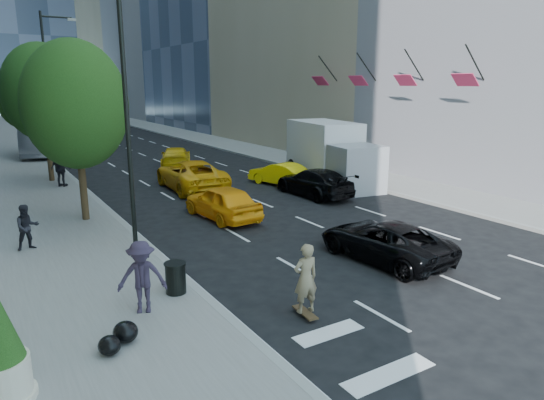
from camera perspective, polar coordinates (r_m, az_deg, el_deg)
ground at (r=17.40m, az=9.46°, el=-6.19°), size 160.00×160.00×0.00m
sidewalk_left at (r=42.70m, az=-28.81°, el=4.14°), size 6.00×120.00×0.15m
sidewalk_right at (r=47.49m, az=-5.27°, el=6.55°), size 4.00×120.00×0.15m
lamp_near at (r=16.90m, az=-16.36°, el=12.99°), size 2.13×0.22×10.00m
lamp_far at (r=34.57m, az=-24.59°, el=12.35°), size 2.13×0.22×10.00m
tree_near at (r=21.60m, az=-22.11°, el=10.32°), size 4.20×4.20×7.46m
tree_mid at (r=31.49m, az=-25.38°, el=11.36°), size 4.50×4.50×7.99m
tree_far at (r=44.44m, az=-27.30°, el=10.54°), size 3.90×3.90×6.92m
traffic_signal at (r=52.49m, az=-27.13°, el=10.37°), size 2.48×0.53×5.20m
facade_flags at (r=30.97m, az=12.84°, el=13.90°), size 1.85×13.30×2.05m
skateboarder at (r=12.44m, az=3.96°, el=-9.72°), size 0.70×0.50×1.83m
black_sedan_lincoln at (r=16.82m, az=13.08°, el=-4.66°), size 2.59×4.97×1.34m
black_sedan_mercedes at (r=25.77m, az=4.98°, el=2.11°), size 2.14×5.08×1.46m
taxi_a at (r=21.41m, az=-5.86°, el=-0.21°), size 2.13×4.55×1.51m
taxi_b at (r=28.53m, az=0.93°, el=3.11°), size 2.51×4.20×1.31m
taxi_c at (r=27.69m, az=-9.51°, el=2.97°), size 3.05×6.07×1.65m
taxi_d at (r=35.30m, az=-11.25°, el=4.97°), size 3.70×5.32×1.43m
city_bus at (r=46.35m, az=-24.12°, el=7.47°), size 6.86×13.61×3.70m
box_truck at (r=29.06m, az=7.02°, el=5.54°), size 3.89×7.84×3.59m
pedestrian_a at (r=18.90m, az=-26.87°, el=-2.87°), size 0.86×0.72×1.61m
pedestrian_b at (r=29.73m, az=-23.58°, el=3.38°), size 1.21×1.14×2.01m
pedestrian_c at (r=12.74m, az=-15.06°, el=-8.74°), size 1.40×1.12×1.89m
trash_can at (r=13.83m, az=-11.27°, el=-9.04°), size 0.56×0.56×0.84m
garbage_bags at (r=11.61m, az=-17.53°, el=-15.13°), size 0.96×0.92×0.47m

